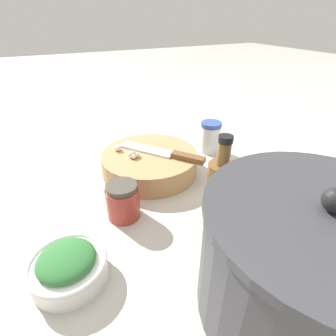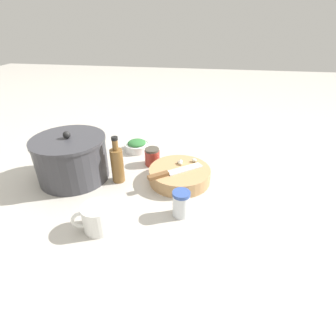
% 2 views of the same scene
% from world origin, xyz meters
% --- Properties ---
extents(ground_plane, '(5.00, 5.00, 0.00)m').
position_xyz_m(ground_plane, '(0.00, 0.00, 0.00)').
color(ground_plane, '#B2ADA3').
extents(cutting_board, '(0.24, 0.24, 0.05)m').
position_xyz_m(cutting_board, '(-0.00, -0.09, 0.03)').
color(cutting_board, tan).
rests_on(cutting_board, ground_plane).
extents(chef_knife, '(0.16, 0.20, 0.01)m').
position_xyz_m(chef_knife, '(-0.03, -0.06, 0.06)').
color(chef_knife, brown).
rests_on(chef_knife, cutting_board).
extents(garlic_cloves, '(0.05, 0.08, 0.02)m').
position_xyz_m(garlic_cloves, '(0.05, -0.10, 0.06)').
color(garlic_cloves, silver).
rests_on(garlic_cloves, cutting_board).
extents(herb_bowl, '(0.12, 0.12, 0.05)m').
position_xyz_m(herb_bowl, '(0.24, 0.15, 0.03)').
color(herb_bowl, silver).
rests_on(herb_bowl, ground_plane).
extents(spice_jar, '(0.06, 0.06, 0.09)m').
position_xyz_m(spice_jar, '(-0.20, -0.12, 0.05)').
color(spice_jar, silver).
rests_on(spice_jar, ground_plane).
extents(coffee_mug, '(0.09, 0.12, 0.09)m').
position_xyz_m(coffee_mug, '(-0.31, 0.13, 0.04)').
color(coffee_mug, silver).
rests_on(coffee_mug, ground_plane).
extents(honey_jar, '(0.07, 0.07, 0.08)m').
position_xyz_m(honey_jar, '(0.12, 0.05, 0.04)').
color(honey_jar, '#9E3328').
rests_on(honey_jar, ground_plane).
extents(oil_bottle, '(0.05, 0.05, 0.19)m').
position_xyz_m(oil_bottle, '(-0.04, 0.15, 0.08)').
color(oil_bottle, brown).
rests_on(oil_bottle, ground_plane).
extents(stock_pot, '(0.28, 0.28, 0.20)m').
position_xyz_m(stock_pot, '(-0.04, 0.34, 0.09)').
color(stock_pot, '#38383D').
rests_on(stock_pot, ground_plane).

